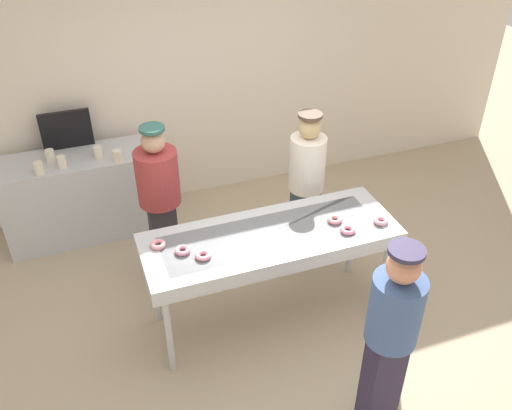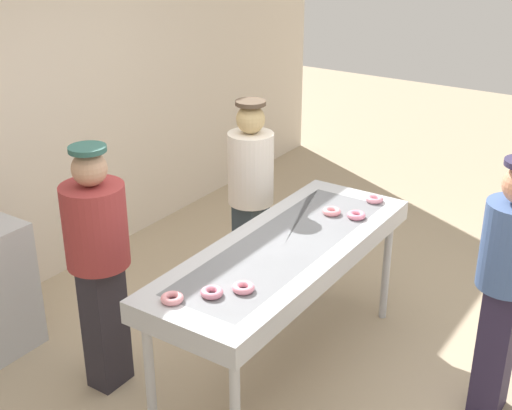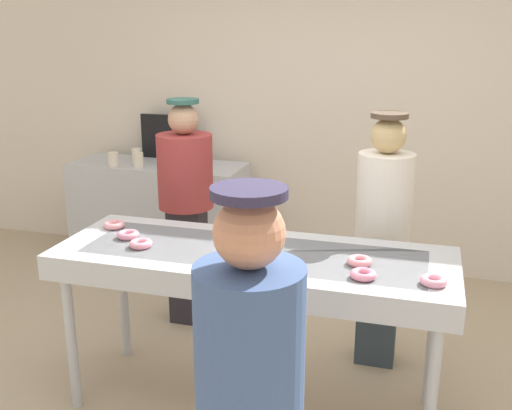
{
  "view_description": "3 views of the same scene",
  "coord_description": "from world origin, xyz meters",
  "px_view_note": "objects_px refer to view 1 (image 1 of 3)",
  "views": [
    {
      "loc": [
        -1.32,
        -3.29,
        3.63
      ],
      "look_at": [
        -0.06,
        0.19,
        1.08
      ],
      "focal_mm": 39.02,
      "sensor_mm": 36.0,
      "label": 1
    },
    {
      "loc": [
        -3.22,
        -1.94,
        2.83
      ],
      "look_at": [
        -0.04,
        0.18,
        1.15
      ],
      "focal_mm": 48.6,
      "sensor_mm": 36.0,
      "label": 2
    },
    {
      "loc": [
        0.83,
        -2.79,
        2.03
      ],
      "look_at": [
        -0.03,
        0.15,
        1.12
      ],
      "focal_mm": 41.9,
      "sensor_mm": 36.0,
      "label": 3
    }
  ],
  "objects_px": {
    "strawberry_donut_0": "(183,250)",
    "paper_cup_0": "(50,156)",
    "worker_assistant": "(306,182)",
    "strawberry_donut_1": "(158,244)",
    "strawberry_donut_2": "(203,255)",
    "customer_waiting": "(391,332)",
    "prep_counter": "(80,196)",
    "strawberry_donut_3": "(348,230)",
    "menu_display": "(66,130)",
    "worker_baker": "(160,195)",
    "paper_cup_3": "(39,168)",
    "strawberry_donut_4": "(381,221)",
    "fryer_conveyor": "(271,241)",
    "paper_cup_2": "(118,156)",
    "paper_cup_1": "(98,152)",
    "paper_cup_4": "(62,162)",
    "strawberry_donut_5": "(335,220)"
  },
  "relations": [
    {
      "from": "worker_baker",
      "to": "paper_cup_3",
      "type": "bearing_deg",
      "value": -43.45
    },
    {
      "from": "strawberry_donut_2",
      "to": "strawberry_donut_3",
      "type": "bearing_deg",
      "value": -4.22
    },
    {
      "from": "strawberry_donut_1",
      "to": "strawberry_donut_2",
      "type": "xyz_separation_m",
      "value": [
        0.29,
        -0.25,
        0.0
      ]
    },
    {
      "from": "strawberry_donut_2",
      "to": "paper_cup_2",
      "type": "bearing_deg",
      "value": 102.94
    },
    {
      "from": "paper_cup_4",
      "to": "customer_waiting",
      "type": "bearing_deg",
      "value": -57.35
    },
    {
      "from": "strawberry_donut_1",
      "to": "paper_cup_1",
      "type": "relative_size",
      "value": 0.99
    },
    {
      "from": "strawberry_donut_0",
      "to": "customer_waiting",
      "type": "distance_m",
      "value": 1.65
    },
    {
      "from": "worker_baker",
      "to": "paper_cup_1",
      "type": "bearing_deg",
      "value": -70.26
    },
    {
      "from": "strawberry_donut_5",
      "to": "paper_cup_4",
      "type": "xyz_separation_m",
      "value": [
        -2.05,
        1.68,
        0.04
      ]
    },
    {
      "from": "strawberry_donut_2",
      "to": "worker_assistant",
      "type": "relative_size",
      "value": 0.08
    },
    {
      "from": "strawberry_donut_3",
      "to": "customer_waiting",
      "type": "bearing_deg",
      "value": -102.59
    },
    {
      "from": "strawberry_donut_5",
      "to": "worker_baker",
      "type": "bearing_deg",
      "value": 145.79
    },
    {
      "from": "paper_cup_0",
      "to": "paper_cup_1",
      "type": "distance_m",
      "value": 0.46
    },
    {
      "from": "strawberry_donut_0",
      "to": "paper_cup_0",
      "type": "xyz_separation_m",
      "value": [
        -0.87,
        1.81,
        0.04
      ]
    },
    {
      "from": "strawberry_donut_5",
      "to": "paper_cup_0",
      "type": "distance_m",
      "value": 2.83
    },
    {
      "from": "strawberry_donut_0",
      "to": "paper_cup_2",
      "type": "xyz_separation_m",
      "value": [
        -0.26,
        1.58,
        0.04
      ]
    },
    {
      "from": "strawberry_donut_3",
      "to": "paper_cup_0",
      "type": "xyz_separation_m",
      "value": [
        -2.18,
        2.01,
        0.04
      ]
    },
    {
      "from": "strawberry_donut_0",
      "to": "prep_counter",
      "type": "relative_size",
      "value": 0.08
    },
    {
      "from": "worker_assistant",
      "to": "strawberry_donut_0",
      "type": "bearing_deg",
      "value": 42.86
    },
    {
      "from": "customer_waiting",
      "to": "strawberry_donut_4",
      "type": "bearing_deg",
      "value": 79.61
    },
    {
      "from": "strawberry_donut_0",
      "to": "paper_cup_4",
      "type": "xyz_separation_m",
      "value": [
        -0.77,
        1.65,
        0.04
      ]
    },
    {
      "from": "strawberry_donut_2",
      "to": "paper_cup_1",
      "type": "xyz_separation_m",
      "value": [
        -0.56,
        1.84,
        0.04
      ]
    },
    {
      "from": "customer_waiting",
      "to": "paper_cup_0",
      "type": "height_order",
      "value": "customer_waiting"
    },
    {
      "from": "paper_cup_0",
      "to": "fryer_conveyor",
      "type": "bearing_deg",
      "value": -48.79
    },
    {
      "from": "strawberry_donut_0",
      "to": "prep_counter",
      "type": "distance_m",
      "value": 1.99
    },
    {
      "from": "strawberry_donut_3",
      "to": "paper_cup_4",
      "type": "relative_size",
      "value": 0.99
    },
    {
      "from": "strawberry_donut_4",
      "to": "customer_waiting",
      "type": "bearing_deg",
      "value": -117.27
    },
    {
      "from": "worker_assistant",
      "to": "menu_display",
      "type": "distance_m",
      "value": 2.46
    },
    {
      "from": "strawberry_donut_4",
      "to": "paper_cup_1",
      "type": "xyz_separation_m",
      "value": [
        -2.05,
        1.91,
        0.04
      ]
    },
    {
      "from": "worker_assistant",
      "to": "paper_cup_3",
      "type": "bearing_deg",
      "value": -5.53
    },
    {
      "from": "paper_cup_2",
      "to": "paper_cup_4",
      "type": "relative_size",
      "value": 1.0
    },
    {
      "from": "paper_cup_0",
      "to": "worker_baker",
      "type": "bearing_deg",
      "value": -48.32
    },
    {
      "from": "fryer_conveyor",
      "to": "worker_baker",
      "type": "xyz_separation_m",
      "value": [
        -0.73,
        0.85,
        0.08
      ]
    },
    {
      "from": "customer_waiting",
      "to": "paper_cup_3",
      "type": "relative_size",
      "value": 13.02
    },
    {
      "from": "strawberry_donut_2",
      "to": "strawberry_donut_3",
      "type": "distance_m",
      "value": 1.18
    },
    {
      "from": "strawberry_donut_2",
      "to": "strawberry_donut_4",
      "type": "bearing_deg",
      "value": -2.71
    },
    {
      "from": "strawberry_donut_5",
      "to": "paper_cup_2",
      "type": "height_order",
      "value": "paper_cup_2"
    },
    {
      "from": "strawberry_donut_0",
      "to": "strawberry_donut_3",
      "type": "relative_size",
      "value": 1.0
    },
    {
      "from": "fryer_conveyor",
      "to": "worker_baker",
      "type": "bearing_deg",
      "value": 130.66
    },
    {
      "from": "strawberry_donut_1",
      "to": "strawberry_donut_2",
      "type": "relative_size",
      "value": 1.0
    },
    {
      "from": "worker_baker",
      "to": "paper_cup_1",
      "type": "distance_m",
      "value": 0.98
    },
    {
      "from": "strawberry_donut_3",
      "to": "prep_counter",
      "type": "xyz_separation_m",
      "value": [
        -1.99,
        2.01,
        -0.48
      ]
    },
    {
      "from": "strawberry_donut_2",
      "to": "menu_display",
      "type": "distance_m",
      "value": 2.31
    },
    {
      "from": "worker_baker",
      "to": "menu_display",
      "type": "relative_size",
      "value": 3.2
    },
    {
      "from": "paper_cup_0",
      "to": "menu_display",
      "type": "height_order",
      "value": "menu_display"
    },
    {
      "from": "strawberry_donut_1",
      "to": "strawberry_donut_4",
      "type": "relative_size",
      "value": 1.0
    },
    {
      "from": "strawberry_donut_3",
      "to": "menu_display",
      "type": "height_order",
      "value": "menu_display"
    },
    {
      "from": "customer_waiting",
      "to": "menu_display",
      "type": "height_order",
      "value": "customer_waiting"
    },
    {
      "from": "fryer_conveyor",
      "to": "strawberry_donut_1",
      "type": "distance_m",
      "value": 0.9
    },
    {
      "from": "paper_cup_2",
      "to": "paper_cup_3",
      "type": "relative_size",
      "value": 1.0
    }
  ]
}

